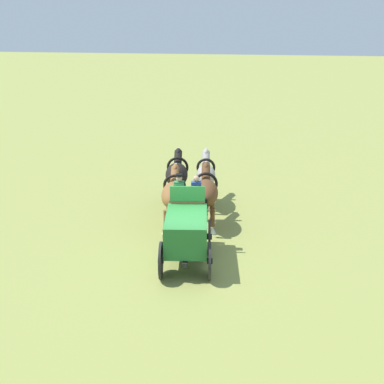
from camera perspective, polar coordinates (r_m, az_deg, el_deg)
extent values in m
plane|color=olive|center=(18.32, -0.61, -7.83)|extent=(220.00, 220.00, 0.00)
cube|color=#236B2D|center=(17.80, -0.62, -4.20)|extent=(2.66, 1.74, 1.08)
cube|color=brown|center=(18.99, -0.46, -0.86)|extent=(0.74, 1.31, 0.12)
cube|color=#236B2D|center=(19.62, -0.42, -2.60)|extent=(0.41, 1.13, 0.60)
cube|color=#236B2D|center=(18.59, -0.50, -0.19)|extent=(0.25, 1.24, 0.55)
cube|color=black|center=(18.05, -0.61, -6.07)|extent=(2.72, 0.57, 0.16)
cylinder|color=black|center=(19.00, -2.90, -4.81)|extent=(1.23, 0.27, 1.23)
cylinder|color=black|center=(19.00, -2.90, -4.81)|extent=(0.23, 0.21, 0.20)
cylinder|color=black|center=(18.95, 1.89, -4.86)|extent=(1.23, 0.27, 1.23)
cylinder|color=black|center=(18.95, 1.89, -4.86)|extent=(0.23, 0.21, 0.20)
cylinder|color=black|center=(17.20, -3.39, -7.40)|extent=(1.23, 0.27, 1.23)
cylinder|color=black|center=(17.20, -3.39, -7.40)|extent=(0.23, 0.21, 0.20)
cylinder|color=black|center=(17.15, 1.93, -7.47)|extent=(1.23, 0.27, 1.23)
cylinder|color=black|center=(17.15, 1.93, -7.47)|extent=(0.23, 0.21, 0.20)
cylinder|color=brown|center=(20.37, -0.35, -3.00)|extent=(2.59, 0.49, 0.10)
cube|color=#BCB293|center=(19.07, -1.36, -0.34)|extent=(0.44, 0.38, 0.16)
cube|color=#338C4C|center=(18.87, -1.39, 0.34)|extent=(0.29, 0.39, 0.55)
sphere|color=tan|center=(18.75, -1.40, 1.46)|extent=(0.22, 0.22, 0.22)
cylinder|color=black|center=(18.71, -1.40, 1.84)|extent=(0.24, 0.24, 0.08)
cube|color=#2D2D33|center=(19.05, 0.46, -0.35)|extent=(0.44, 0.38, 0.16)
cube|color=#334C99|center=(18.85, 0.46, 0.32)|extent=(0.29, 0.39, 0.55)
sphere|color=tan|center=(18.73, 0.46, 1.44)|extent=(0.22, 0.22, 0.22)
ellipsoid|color=brown|center=(21.01, -2.05, -0.31)|extent=(2.19, 1.22, 0.92)
cylinder|color=brown|center=(21.95, -2.57, -1.51)|extent=(0.18, 0.18, 0.68)
cone|color=silver|center=(22.12, -2.56, -2.70)|extent=(0.30, 0.30, 0.29)
cylinder|color=brown|center=(21.92, -1.26, -1.53)|extent=(0.18, 0.18, 0.68)
cone|color=silver|center=(22.09, -1.25, -2.72)|extent=(0.30, 0.30, 0.29)
cylinder|color=brown|center=(20.60, -2.85, -2.88)|extent=(0.18, 0.18, 0.68)
cone|color=silver|center=(20.78, -2.83, -4.13)|extent=(0.30, 0.30, 0.29)
cylinder|color=brown|center=(20.57, -1.45, -2.90)|extent=(0.18, 0.18, 0.68)
cone|color=silver|center=(20.75, -1.43, -4.15)|extent=(0.30, 0.30, 0.29)
cylinder|color=brown|center=(22.13, -1.86, 1.73)|extent=(0.99, 0.50, 0.81)
ellipsoid|color=brown|center=(22.41, -1.81, 2.64)|extent=(0.63, 0.35, 0.32)
cube|color=silver|center=(22.68, -1.77, 2.83)|extent=(0.07, 0.11, 0.24)
torus|color=black|center=(21.86, -1.91, 0.72)|extent=(0.26, 0.95, 0.95)
cylinder|color=black|center=(20.09, -2.23, -2.11)|extent=(0.14, 0.14, 0.80)
ellipsoid|color=brown|center=(20.94, 1.50, -0.09)|extent=(2.07, 1.26, 0.98)
cylinder|color=brown|center=(21.84, 0.78, -1.47)|extent=(0.18, 0.18, 0.73)
cone|color=silver|center=(22.02, 0.77, -2.75)|extent=(0.30, 0.30, 0.31)
cylinder|color=brown|center=(21.84, 2.19, -1.48)|extent=(0.18, 0.18, 0.73)
cone|color=silver|center=(22.02, 2.17, -2.76)|extent=(0.30, 0.30, 0.31)
cylinder|color=brown|center=(20.57, 0.73, -2.75)|extent=(0.18, 0.18, 0.73)
cone|color=silver|center=(20.76, 0.72, -4.10)|extent=(0.30, 0.30, 0.31)
cylinder|color=brown|center=(20.57, 2.23, -2.76)|extent=(0.18, 0.18, 0.73)
cone|color=silver|center=(20.76, 2.21, -4.11)|extent=(0.30, 0.30, 0.31)
cylinder|color=brown|center=(22.01, 1.51, 1.93)|extent=(0.99, 0.50, 0.81)
ellipsoid|color=brown|center=(22.29, 1.52, 2.83)|extent=(0.63, 0.35, 0.32)
cube|color=silver|center=(22.56, 1.52, 3.02)|extent=(0.07, 0.11, 0.24)
torus|color=black|center=(21.74, 1.50, 0.88)|extent=(0.27, 1.01, 1.00)
cylinder|color=black|center=(20.08, 1.49, -1.82)|extent=(0.14, 0.14, 0.80)
ellipsoid|color=black|center=(23.47, -1.67, 1.87)|extent=(2.05, 1.27, 0.99)
cylinder|color=black|center=(24.35, -2.21, 0.57)|extent=(0.18, 0.18, 0.71)
cone|color=silver|center=(24.51, -2.19, -0.56)|extent=(0.30, 0.30, 0.30)
cylinder|color=black|center=(24.32, -0.93, 0.56)|extent=(0.18, 0.18, 0.71)
cone|color=silver|center=(24.48, -0.93, -0.57)|extent=(0.30, 0.30, 0.30)
cylinder|color=black|center=(23.08, -2.42, -0.44)|extent=(0.18, 0.18, 0.71)
cone|color=silver|center=(23.24, -2.40, -1.63)|extent=(0.30, 0.30, 0.30)
cylinder|color=black|center=(23.05, -1.07, -0.45)|extent=(0.18, 0.18, 0.71)
cone|color=silver|center=(23.21, -1.06, -1.64)|extent=(0.30, 0.30, 0.30)
cylinder|color=black|center=(24.54, -1.52, 3.59)|extent=(0.99, 0.50, 0.81)
ellipsoid|color=black|center=(24.84, -1.49, 4.39)|extent=(0.63, 0.35, 0.32)
cube|color=silver|center=(25.11, -1.45, 4.54)|extent=(0.07, 0.11, 0.24)
torus|color=black|center=(24.27, -1.56, 2.67)|extent=(0.27, 1.01, 1.01)
cylinder|color=black|center=(22.59, -1.80, 0.42)|extent=(0.14, 0.14, 0.80)
ellipsoid|color=#9E998E|center=(23.43, 1.51, 1.82)|extent=(2.16, 1.14, 0.84)
cylinder|color=#9E998E|center=(24.34, 0.95, 0.66)|extent=(0.18, 0.18, 0.75)
cone|color=silver|center=(24.51, 0.94, -0.53)|extent=(0.30, 0.30, 0.32)
cylinder|color=#9E998E|center=(24.34, 2.04, 0.65)|extent=(0.18, 0.18, 0.75)
cone|color=silver|center=(24.51, 2.02, -0.54)|extent=(0.30, 0.30, 0.32)
cylinder|color=#9E998E|center=(22.97, 0.91, -0.43)|extent=(0.18, 0.18, 0.75)
cone|color=silver|center=(23.15, 0.91, -1.68)|extent=(0.30, 0.30, 0.32)
cylinder|color=#9E998E|center=(22.97, 2.07, -0.44)|extent=(0.18, 0.18, 0.75)
cone|color=silver|center=(23.15, 2.05, -1.69)|extent=(0.30, 0.30, 0.32)
cylinder|color=#9E998E|center=(24.58, 1.52, 3.53)|extent=(0.99, 0.50, 0.81)
ellipsoid|color=#9E998E|center=(24.87, 1.52, 4.33)|extent=(0.63, 0.35, 0.32)
cube|color=silver|center=(25.14, 1.52, 4.48)|extent=(0.07, 0.11, 0.24)
torus|color=black|center=(24.30, 1.51, 2.67)|extent=(0.25, 0.88, 0.88)
cylinder|color=black|center=(22.49, 1.50, 0.31)|extent=(0.14, 0.14, 0.80)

